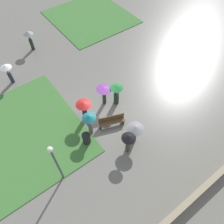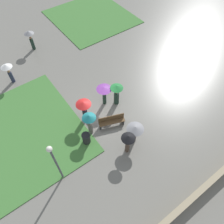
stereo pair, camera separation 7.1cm
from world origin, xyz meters
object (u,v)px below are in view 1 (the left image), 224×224
Objects in this scene: crowd_person_purple at (104,91)px; crowd_person_black at (128,140)px; lamp_post at (55,160)px; lone_walker_mid_plaza at (29,37)px; crowd_person_teal at (89,120)px; lone_walker_far_path at (7,70)px; crowd_person_grey at (135,130)px; crowd_person_green at (116,91)px; trash_bin at (87,139)px; crowd_person_red at (84,108)px; park_bench at (112,121)px.

crowd_person_black is at bearing -78.02° from crowd_person_purple.
lamp_post reaches higher than lone_walker_mid_plaza.
crowd_person_teal is 8.58m from lone_walker_far_path.
crowd_person_green reaches higher than crowd_person_grey.
crowd_person_teal is at bearing -118.04° from crowd_person_purple.
crowd_person_green is at bearing 53.83° from lone_walker_far_path.
lamp_post is 3.81m from crowd_person_teal.
lone_walker_mid_plaza is at bearing 83.56° from trash_bin.
crowd_person_red is 0.95× the size of crowd_person_teal.
crowd_person_black is 0.98× the size of lone_walker_mid_plaza.
crowd_person_red is at bearing 174.11° from crowd_person_green.
crowd_person_grey is (2.69, -1.82, 0.90)m from trash_bin.
crowd_person_green is at bearing 163.55° from crowd_person_black.
park_bench is at bearing -83.88° from crowd_person_purple.
park_bench is 1.10× the size of crowd_person_grey.
park_bench is 5.41m from lamp_post.
lamp_post is 2.02× the size of lone_walker_mid_plaza.
crowd_person_red is at bearing -141.39° from crowd_person_purple.
lone_walker_far_path is (-2.62, 8.17, -0.12)m from crowd_person_teal.
crowd_person_red reaches higher than park_bench.
lone_walker_far_path is (-4.64, 10.51, -0.02)m from crowd_person_grey.
crowd_person_green reaches higher than lone_walker_mid_plaza.
crowd_person_teal is at bearing 32.69° from lone_walker_far_path.
trash_bin is 8.95m from lone_walker_far_path.
crowd_person_grey is at bearing 38.72° from lone_walker_far_path.
crowd_person_black is (-0.41, -2.33, 0.91)m from park_bench.
lamp_post reaches higher than crowd_person_red.
park_bench is 2.19m from crowd_person_red.
lone_walker_mid_plaza is at bearing 115.24° from park_bench.
crowd_person_red is 1.04× the size of lone_walker_far_path.
lone_walker_mid_plaza is at bearing 99.94° from crowd_person_green.
crowd_person_grey is 0.90× the size of lone_walker_mid_plaza.
crowd_person_purple is 0.97× the size of lone_walker_far_path.
lamp_post is 6.58m from crowd_person_purple.
crowd_person_red is 10.08m from lone_walker_mid_plaza.
trash_bin is 0.53× the size of crowd_person_grey.
trash_bin is 3.81m from crowd_person_purple.
crowd_person_black is at bearing -26.96° from crowd_person_grey.
crowd_person_red is 2.77m from crowd_person_green.
lone_walker_mid_plaza is at bearing -132.57° from crowd_person_grey.
crowd_person_green is 1.06× the size of lone_walker_far_path.
park_bench is 2.31m from crowd_person_purple.
crowd_person_black is at bearing 34.18° from lone_walker_far_path.
lamp_post is 1.98× the size of crowd_person_green.
lone_walker_far_path is (-3.79, 10.84, -0.04)m from crowd_person_black.
trash_bin is 3.37m from crowd_person_grey.
crowd_person_black is at bearing -12.07° from lamp_post.
lamp_post is at bearing -121.72° from crowd_person_purple.
crowd_person_red is 2.05m from crowd_person_purple.
crowd_person_teal is 1.12× the size of crowd_person_purple.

